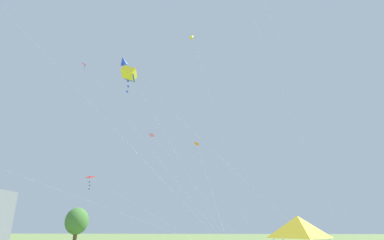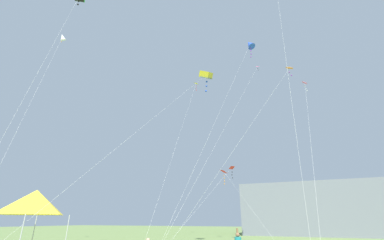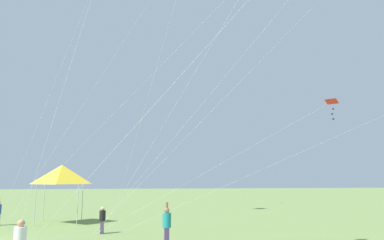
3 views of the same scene
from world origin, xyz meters
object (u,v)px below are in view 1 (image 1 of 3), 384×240
at_px(kite_red_delta_1, 91,178).
at_px(kite_pink_delta_7, 89,70).
at_px(kite_pink_delta_3, 154,138).
at_px(festival_tent, 298,227).
at_px(kite_blue_diamond_10, 124,61).
at_px(kite_yellow_box_2, 129,74).
at_px(kite_yellow_diamond_4, 193,37).
at_px(kite_orange_delta_5, 197,145).

relative_size(kite_red_delta_1, kite_pink_delta_7, 0.65).
height_order(kite_pink_delta_3, kite_pink_delta_7, kite_pink_delta_7).
height_order(kite_red_delta_1, kite_pink_delta_7, kite_pink_delta_7).
height_order(festival_tent, kite_blue_diamond_10, kite_blue_diamond_10).
distance_m(kite_yellow_box_2, kite_yellow_diamond_4, 15.33).
height_order(kite_yellow_box_2, kite_orange_delta_5, kite_yellow_box_2).
bearing_deg(kite_pink_delta_3, festival_tent, -141.20).
distance_m(kite_yellow_box_2, kite_pink_delta_7, 8.96).
bearing_deg(kite_yellow_box_2, kite_yellow_diamond_4, -33.90).
bearing_deg(kite_pink_delta_3, kite_blue_diamond_10, 147.58).
bearing_deg(festival_tent, kite_yellow_diamond_4, 27.42).
distance_m(festival_tent, kite_red_delta_1, 19.41).
xyz_separation_m(kite_pink_delta_3, kite_orange_delta_5, (-1.38, -5.80, -1.48)).
bearing_deg(kite_blue_diamond_10, kite_yellow_diamond_4, -64.34).
distance_m(kite_pink_delta_3, kite_orange_delta_5, 6.15).
bearing_deg(kite_yellow_diamond_4, kite_blue_diamond_10, 115.66).
bearing_deg(festival_tent, kite_pink_delta_7, 62.13).
distance_m(kite_red_delta_1, kite_pink_delta_7, 14.73).
xyz_separation_m(kite_pink_delta_3, kite_yellow_diamond_4, (-1.11, -5.19, 14.61)).
bearing_deg(kite_orange_delta_5, kite_blue_diamond_10, 112.72).
bearing_deg(kite_red_delta_1, kite_pink_delta_3, -26.49).
bearing_deg(kite_yellow_diamond_4, kite_pink_delta_7, 108.10).
bearing_deg(kite_red_delta_1, kite_yellow_diamond_4, -51.38).
bearing_deg(kite_orange_delta_5, kite_pink_delta_7, 106.27).
height_order(kite_red_delta_1, kite_orange_delta_5, kite_orange_delta_5).
xyz_separation_m(kite_yellow_diamond_4, kite_blue_diamond_10, (-4.08, 8.49, -6.06)).
bearing_deg(kite_yellow_diamond_4, kite_yellow_box_2, 146.10).
height_order(kite_pink_delta_3, kite_blue_diamond_10, kite_blue_diamond_10).
xyz_separation_m(kite_orange_delta_5, kite_pink_delta_7, (-3.91, 13.39, 8.90)).
distance_m(kite_red_delta_1, kite_blue_diamond_10, 15.54).
bearing_deg(kite_red_delta_1, kite_blue_diamond_10, -16.60).
height_order(kite_orange_delta_5, kite_pink_delta_7, kite_pink_delta_7).
bearing_deg(kite_red_delta_1, kite_yellow_box_2, -114.71).
distance_m(kite_pink_delta_3, kite_yellow_diamond_4, 15.54).
xyz_separation_m(kite_pink_delta_7, kite_blue_diamond_10, (0.10, -4.29, 1.14)).
bearing_deg(kite_pink_delta_3, kite_yellow_diamond_4, -102.08).
xyz_separation_m(kite_yellow_diamond_4, kite_pink_delta_7, (-4.18, 12.78, -7.19)).
relative_size(kite_yellow_box_2, kite_blue_diamond_10, 0.81).
bearing_deg(kite_pink_delta_3, kite_red_delta_1, 153.51).
height_order(kite_yellow_diamond_4, kite_blue_diamond_10, kite_yellow_diamond_4).
xyz_separation_m(festival_tent, kite_yellow_box_2, (5.88, 13.99, 15.00)).
distance_m(festival_tent, kite_pink_delta_3, 23.49).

